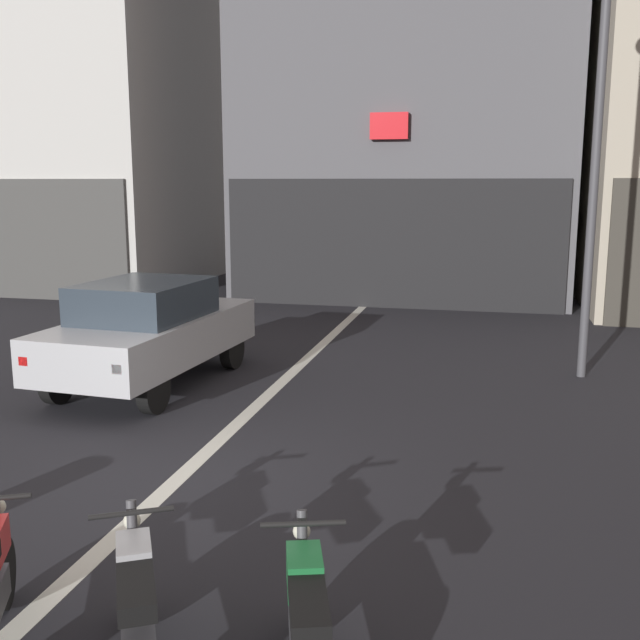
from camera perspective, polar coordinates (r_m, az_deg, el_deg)
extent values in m
plane|color=#232328|center=(8.15, -10.89, -11.97)|extent=(120.00, 120.00, 0.00)
cube|color=silver|center=(13.58, -0.52, -2.56)|extent=(0.20, 18.00, 0.01)
cube|color=silver|center=(26.64, -21.44, 21.22)|extent=(10.89, 8.69, 16.63)
cube|color=black|center=(18.35, 5.53, 5.89)|extent=(8.41, 0.10, 3.20)
cube|color=red|center=(18.28, 5.40, 14.80)|extent=(0.92, 0.16, 0.63)
cylinder|color=black|center=(13.19, -13.01, -1.83)|extent=(0.22, 0.65, 0.64)
cylinder|color=black|center=(12.49, -6.85, -2.32)|extent=(0.22, 0.65, 0.64)
cylinder|color=black|center=(11.09, -19.78, -4.54)|extent=(0.22, 0.65, 0.64)
cylinder|color=black|center=(10.25, -12.81, -5.40)|extent=(0.22, 0.65, 0.64)
cube|color=#B7BABF|center=(11.62, -13.01, -1.33)|extent=(2.04, 4.21, 0.66)
cube|color=#2D3842|center=(11.39, -13.51, 1.53)|extent=(1.68, 2.07, 0.56)
cube|color=red|center=(10.39, -22.01, -2.97)|extent=(0.14, 0.07, 0.12)
cube|color=red|center=(9.57, -15.45, -3.69)|extent=(0.14, 0.07, 0.12)
cylinder|color=#47474C|center=(12.32, 20.65, 11.63)|extent=(0.14, 0.14, 6.92)
cylinder|color=black|center=(6.19, -23.36, -17.67)|extent=(0.29, 0.50, 0.52)
cylinder|color=black|center=(5.69, -14.16, -19.71)|extent=(0.31, 0.49, 0.52)
cube|color=#38383D|center=(5.10, -13.99, -22.15)|extent=(0.53, 0.74, 0.22)
cube|color=black|center=(4.78, -14.12, -19.62)|extent=(0.48, 0.63, 0.12)
cube|color=#B2B5BA|center=(5.16, -14.26, -17.52)|extent=(0.37, 0.42, 0.24)
cylinder|color=#4C4C51|center=(5.38, -14.30, -17.08)|extent=(0.18, 0.24, 0.70)
cylinder|color=black|center=(5.17, -14.44, -14.32)|extent=(0.50, 0.30, 0.04)
sphere|color=silver|center=(5.42, -14.42, -14.89)|extent=(0.12, 0.12, 0.12)
cylinder|color=black|center=(5.41, -1.43, -21.09)|extent=(0.22, 0.52, 0.52)
cube|color=black|center=(4.51, -0.90, -21.34)|extent=(0.39, 0.64, 0.12)
cube|color=#1E7238|center=(4.87, -1.21, -18.96)|extent=(0.32, 0.41, 0.24)
cylinder|color=#4C4C51|center=(5.09, -1.35, -18.42)|extent=(0.14, 0.25, 0.70)
cylinder|color=black|center=(4.87, -1.32, -15.56)|extent=(0.53, 0.20, 0.04)
sphere|color=silver|center=(5.13, -1.44, -16.09)|extent=(0.12, 0.12, 0.12)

